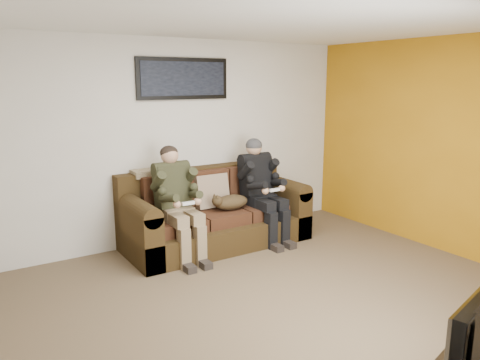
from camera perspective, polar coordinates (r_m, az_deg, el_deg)
floor at (r=4.67m, az=5.73°, el=-14.48°), size 5.00×5.00×0.00m
ceiling at (r=4.21m, az=6.51°, el=19.06°), size 5.00×5.00×0.00m
wall_back at (r=6.15m, az=-7.14°, el=4.68°), size 5.00×0.00×5.00m
wall_right at (r=6.12m, az=24.76°, el=3.62°), size 0.00×4.50×4.50m
accent_wall_right at (r=6.11m, az=24.71°, el=3.62°), size 0.00×4.50×4.50m
sofa at (r=6.08m, az=-3.23°, el=-4.36°), size 2.34×1.01×0.96m
throw_pillow at (r=6.04m, az=-3.47°, el=-1.35°), size 0.45×0.21×0.44m
throw_blanket at (r=5.90m, az=-10.74°, el=0.89°), size 0.48×0.23×0.09m
person_left at (r=5.55m, az=-7.72°, el=-1.91°), size 0.51×0.87×1.32m
person_right at (r=6.14m, az=2.56°, el=-0.41°), size 0.51×0.86×1.33m
cat at (r=5.93m, az=-1.24°, el=-2.70°), size 0.66×0.26×0.24m
framed_poster at (r=6.08m, az=-6.92°, el=12.17°), size 1.25×0.05×0.52m
television at (r=3.00m, az=25.95°, el=-16.15°), size 1.17×0.44×0.67m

